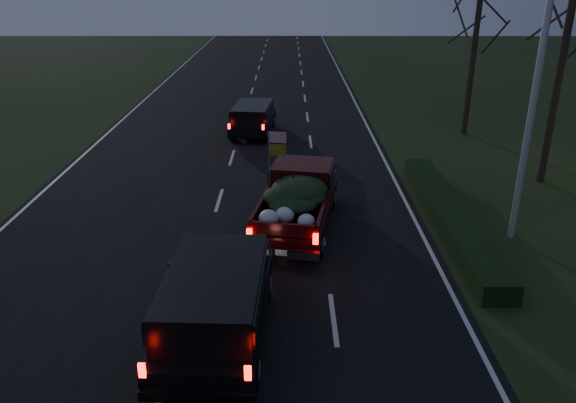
# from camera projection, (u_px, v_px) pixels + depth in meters

# --- Properties ---
(ground) EXTENTS (120.00, 120.00, 0.00)m
(ground) POSITION_uv_depth(u_px,v_px,m) (199.00, 268.00, 15.76)
(ground) COLOR black
(ground) RESTS_ON ground
(road_asphalt) EXTENTS (14.00, 120.00, 0.02)m
(road_asphalt) POSITION_uv_depth(u_px,v_px,m) (199.00, 268.00, 15.75)
(road_asphalt) COLOR black
(road_asphalt) RESTS_ON ground
(hedge_row) EXTENTS (1.00, 10.00, 0.60)m
(hedge_row) POSITION_uv_depth(u_px,v_px,m) (449.00, 215.00, 18.41)
(hedge_row) COLOR black
(hedge_row) RESTS_ON ground
(light_pole) EXTENTS (0.50, 0.90, 9.16)m
(light_pole) POSITION_uv_depth(u_px,v_px,m) (541.00, 59.00, 15.51)
(light_pole) COLOR silver
(light_pole) RESTS_ON ground
(bare_tree_mid) EXTENTS (3.60, 3.60, 8.50)m
(bare_tree_mid) POSITION_uv_depth(u_px,v_px,m) (571.00, 13.00, 19.80)
(bare_tree_mid) COLOR black
(bare_tree_mid) RESTS_ON ground
(bare_tree_far) EXTENTS (3.60, 3.60, 7.00)m
(bare_tree_far) POSITION_uv_depth(u_px,v_px,m) (477.00, 27.00, 26.69)
(bare_tree_far) COLOR black
(bare_tree_far) RESTS_ON ground
(pickup_truck) EXTENTS (2.92, 5.63, 2.81)m
(pickup_truck) POSITION_uv_depth(u_px,v_px,m) (298.00, 196.00, 17.94)
(pickup_truck) COLOR #3C080A
(pickup_truck) RESTS_ON ground
(lead_suv) EXTENTS (2.22, 4.49, 1.25)m
(lead_suv) POSITION_uv_depth(u_px,v_px,m) (253.00, 116.00, 28.33)
(lead_suv) COLOR black
(lead_suv) RESTS_ON ground
(rear_suv) EXTENTS (2.43, 5.20, 1.47)m
(rear_suv) POSITION_uv_depth(u_px,v_px,m) (216.00, 298.00, 12.29)
(rear_suv) COLOR black
(rear_suv) RESTS_ON ground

